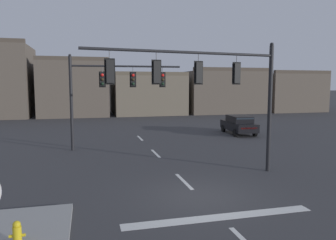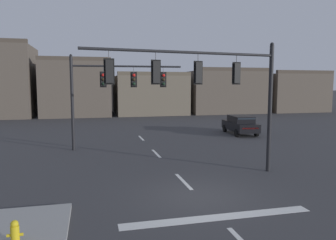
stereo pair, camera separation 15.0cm
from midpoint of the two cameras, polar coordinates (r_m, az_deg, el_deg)
ground_plane at (r=12.71m, az=5.70°, el=-13.27°), size 400.00×400.00×0.00m
stop_bar_paint at (r=10.97m, az=9.31°, el=-16.55°), size 6.40×0.50×0.01m
lane_centreline at (r=14.51m, az=3.05°, el=-10.74°), size 0.16×26.40×0.01m
signal_mast_near_side at (r=14.58m, az=7.80°, el=6.72°), size 8.96×1.28×6.23m
signal_mast_far_side at (r=21.51m, az=-9.99°, el=5.91°), size 7.22×0.61×6.17m
car_lot_nearside at (r=28.54m, az=12.75°, el=-0.74°), size 2.18×4.56×1.61m
fire_hydrant at (r=9.73m, az=-24.93°, el=-18.04°), size 0.40×0.30×0.75m
building_row at (r=48.67m, az=-3.19°, el=5.29°), size 54.28×13.31×9.75m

